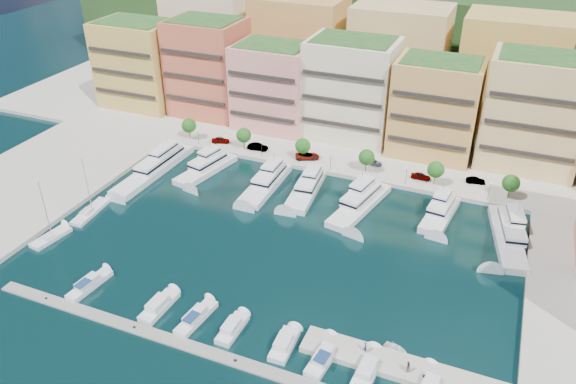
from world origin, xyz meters
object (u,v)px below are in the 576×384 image
at_px(lamppost_3, 407,173).
at_px(tender_2, 396,350).
at_px(yacht_4, 361,202).
at_px(tree_5, 511,183).
at_px(yacht_0, 157,166).
at_px(cruiser_3, 159,306).
at_px(car_1, 258,147).
at_px(person_1, 408,367).
at_px(yacht_1, 207,167).
at_px(car_4, 421,176).
at_px(sailboat_1, 90,212).
at_px(cruiser_4, 196,318).
at_px(cruiser_6, 284,345).
at_px(car_5, 476,181).
at_px(cruiser_5, 232,329).
at_px(sailboat_0, 51,238).
at_px(tree_0, 189,125).
at_px(cruiser_8, 367,371).
at_px(lamppost_2, 331,159).
at_px(yacht_6, 508,233).
at_px(yacht_3, 307,188).
at_px(lamppost_4, 490,188).
at_px(car_3, 372,162).
at_px(lamppost_0, 198,134).
at_px(tender_1, 395,350).
at_px(yacht_2, 267,181).
at_px(tree_3, 367,157).
at_px(yacht_5, 440,212).
at_px(lamppost_1, 262,146).
at_px(tree_2, 303,146).
at_px(car_2, 307,156).
at_px(tree_4, 436,170).
at_px(person_0, 365,347).
at_px(tree_1, 244,135).

relative_size(lamppost_3, tender_2, 1.07).
bearing_deg(yacht_4, tender_2, -66.36).
relative_size(lamppost_3, yacht_4, 0.19).
distance_m(tree_5, yacht_0, 80.91).
bearing_deg(cruiser_3, car_1, 99.18).
bearing_deg(person_1, yacht_1, -75.24).
bearing_deg(car_4, sailboat_1, 119.88).
distance_m(cruiser_4, cruiser_6, 15.47).
bearing_deg(cruiser_4, yacht_4, 71.37).
bearing_deg(car_5, cruiser_5, 144.43).
relative_size(yacht_1, sailboat_0, 1.41).
height_order(tree_0, car_5, tree_0).
relative_size(cruiser_5, car_1, 1.39).
relative_size(cruiser_6, cruiser_8, 0.84).
relative_size(lamppost_2, car_5, 0.99).
relative_size(tree_5, lamppost_2, 1.35).
bearing_deg(sailboat_1, car_5, 30.09).
relative_size(cruiser_8, sailboat_0, 0.65).
xyz_separation_m(tree_0, cruiser_3, (29.02, -58.09, -4.20)).
bearing_deg(person_1, yacht_6, -142.76).
distance_m(yacht_1, yacht_3, 25.56).
relative_size(lamppost_4, car_3, 0.88).
height_order(lamppost_0, cruiser_3, lamppost_0).
bearing_deg(tender_1, yacht_2, 25.16).
xyz_separation_m(yacht_1, yacht_3, (25.56, -0.08, 0.12)).
distance_m(tree_0, cruiser_6, 77.79).
bearing_deg(yacht_0, car_5, 16.46).
height_order(lamppost_4, cruiser_5, lamppost_4).
xyz_separation_m(tree_3, yacht_5, (19.42, -11.52, -3.53)).
bearing_deg(car_3, yacht_1, 113.51).
relative_size(lamppost_1, cruiser_6, 0.58).
height_order(tree_2, yacht_3, tree_2).
xyz_separation_m(yacht_2, sailboat_0, (-30.66, -35.67, -0.89)).
height_order(lamppost_2, yacht_2, yacht_2).
height_order(cruiser_3, sailboat_1, sailboat_1).
height_order(cruiser_5, cruiser_8, same).
relative_size(cruiser_5, sailboat_1, 0.54).
bearing_deg(tender_2, tree_2, 49.21).
distance_m(cruiser_6, sailboat_0, 54.38).
bearing_deg(cruiser_5, car_4, 73.04).
height_order(cruiser_3, person_1, person_1).
bearing_deg(tree_2, yacht_1, -146.89).
bearing_deg(person_1, car_2, -95.12).
height_order(tree_4, lamppost_1, tree_4).
bearing_deg(person_0, tree_1, 2.79).
distance_m(cruiser_6, car_4, 60.06).
bearing_deg(yacht_4, car_2, 140.24).
distance_m(tree_0, car_2, 33.06).
height_order(tree_0, cruiser_5, tree_0).
relative_size(tree_5, car_2, 0.96).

